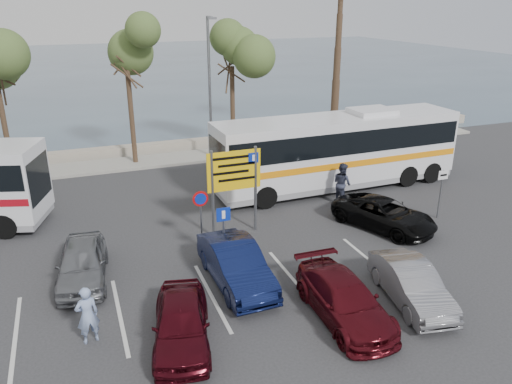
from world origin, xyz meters
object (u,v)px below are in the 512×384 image
object	(u,v)px
coach_bus_right	(337,153)
street_lamp_right	(210,81)
car_blue	(236,265)
pedestrian_far	(342,183)
car_red	(181,322)
car_silver_a	(82,263)
car_silver_b	(411,284)
pedestrian_near	(87,315)
car_maroon	(344,299)
suv_black	(384,214)
direction_sign	(234,177)

from	to	relation	value
coach_bus_right	street_lamp_right	bearing A→B (deg)	122.66
car_blue	pedestrian_far	world-z (taller)	pedestrian_far
street_lamp_right	car_red	bearing A→B (deg)	-108.79
car_silver_a	car_silver_b	xyz separation A→B (m)	(9.60, -5.00, -0.04)
coach_bus_right	pedestrian_near	world-z (taller)	coach_bus_right
car_red	pedestrian_far	distance (m)	11.94
car_maroon	car_silver_b	size ratio (longest dim) A/B	1.12
car_silver_b	pedestrian_far	size ratio (longest dim) A/B	1.95
car_red	pedestrian_near	distance (m)	2.58
car_silver_a	car_blue	world-z (taller)	car_blue
car_blue	pedestrian_near	xyz separation A→B (m)	(-4.80, -1.48, 0.15)
suv_black	street_lamp_right	bearing A→B (deg)	85.54
direction_sign	car_red	world-z (taller)	direction_sign
street_lamp_right	car_red	size ratio (longest dim) A/B	2.11
car_maroon	coach_bus_right	bearing A→B (deg)	63.63
car_silver_a	car_maroon	world-z (taller)	car_silver_a
street_lamp_right	suv_black	distance (m)	13.28
car_red	pedestrian_near	bearing A→B (deg)	171.46
direction_sign	pedestrian_far	size ratio (longest dim) A/B	1.84
car_blue	car_red	bearing A→B (deg)	-136.33
street_lamp_right	suv_black	world-z (taller)	street_lamp_right
pedestrian_near	pedestrian_far	xyz separation A→B (m)	(11.71, 6.53, 0.11)
suv_black	car_silver_b	bearing A→B (deg)	-138.51
car_blue	pedestrian_near	world-z (taller)	pedestrian_near
car_maroon	pedestrian_far	distance (m)	9.22
street_lamp_right	car_silver_a	world-z (taller)	street_lamp_right
pedestrian_near	car_blue	bearing A→B (deg)	-175.42
car_blue	car_red	distance (m)	3.41
car_blue	car_silver_b	world-z (taller)	car_blue
coach_bus_right	car_silver_a	distance (m)	13.51
car_blue	suv_black	world-z (taller)	car_blue
pedestrian_near	car_silver_a	bearing A→B (deg)	-102.48
pedestrian_near	suv_black	bearing A→B (deg)	-176.28
pedestrian_far	pedestrian_near	bearing A→B (deg)	107.76
car_blue	suv_black	distance (m)	7.48
car_red	suv_black	world-z (taller)	car_red
car_blue	pedestrian_far	distance (m)	8.57
street_lamp_right	suv_black	xyz separation A→B (m)	(4.00, -12.02, -3.99)
street_lamp_right	coach_bus_right	distance (m)	8.79
pedestrian_near	coach_bus_right	bearing A→B (deg)	-158.32
street_lamp_right	direction_sign	distance (m)	10.73
direction_sign	pedestrian_near	bearing A→B (deg)	-139.10
street_lamp_right	coach_bus_right	xyz separation A→B (m)	(4.50, -7.02, -2.79)
car_silver_a	car_maroon	size ratio (longest dim) A/B	0.92
direction_sign	car_blue	world-z (taller)	direction_sign
car_silver_a	car_red	distance (m)	5.05
car_blue	car_silver_b	distance (m)	5.65
pedestrian_far	street_lamp_right	bearing A→B (deg)	11.06
car_blue	suv_black	size ratio (longest dim) A/B	0.98
car_blue	pedestrian_near	size ratio (longest dim) A/B	2.50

